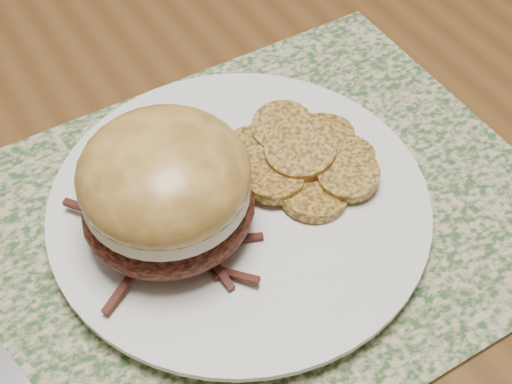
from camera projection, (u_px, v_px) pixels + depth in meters
placemat at (241, 227)px, 0.52m from camera, size 0.45×0.33×0.00m
dinner_plate at (239, 207)px, 0.52m from camera, size 0.26×0.26×0.02m
pork_sandwich at (166, 189)px, 0.46m from camera, size 0.13×0.12×0.09m
roasted_potatoes at (306, 157)px, 0.53m from camera, size 0.12×0.13×0.03m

